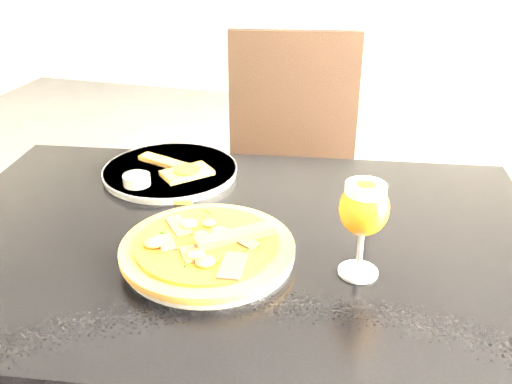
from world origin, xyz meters
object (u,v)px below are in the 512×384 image
(chair_far, at_px, (291,174))
(pizza, at_px, (208,246))
(dining_table, at_px, (237,274))
(beer_glass, at_px, (364,209))

(chair_far, bearing_deg, pizza, -99.18)
(pizza, bearing_deg, dining_table, 75.06)
(dining_table, height_order, pizza, pizza)
(chair_far, xyz_separation_m, pizza, (0.03, -0.85, 0.24))
(pizza, bearing_deg, beer_glass, 5.74)
(chair_far, bearing_deg, dining_table, -97.18)
(beer_glass, bearing_deg, chair_far, 109.61)
(pizza, bearing_deg, chair_far, 91.82)
(dining_table, distance_m, chair_far, 0.77)
(dining_table, height_order, chair_far, chair_far)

